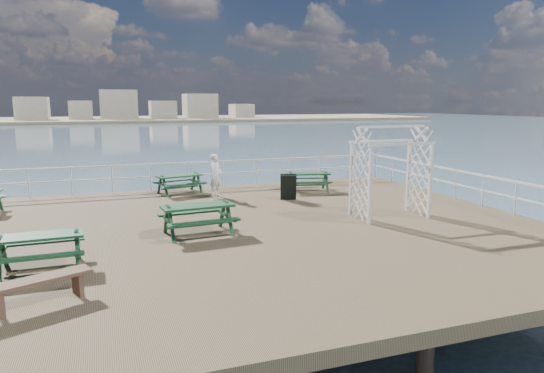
{
  "coord_description": "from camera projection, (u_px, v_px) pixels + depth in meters",
  "views": [
    {
      "loc": [
        -3.28,
        -12.81,
        3.51
      ],
      "look_at": [
        1.31,
        0.16,
        1.1
      ],
      "focal_mm": 32.0,
      "sensor_mm": 36.0,
      "label": 1
    }
  ],
  "objects": [
    {
      "name": "person",
      "position": [
        216.0,
        176.0,
        17.96
      ],
      "size": [
        0.7,
        0.67,
        1.61
      ],
      "primitive_type": "imported",
      "rotation": [
        0.0,
        0.0,
        0.67
      ],
      "color": "white",
      "rests_on": "ground"
    },
    {
      "name": "sea_backdrop",
      "position": [
        156.0,
        116.0,
        142.28
      ],
      "size": [
        300.0,
        300.0,
        9.2
      ],
      "color": "#3A5462",
      "rests_on": "ground"
    },
    {
      "name": "picnic_table_e",
      "position": [
        198.0,
        213.0,
        12.91
      ],
      "size": [
        2.01,
        1.67,
        0.92
      ],
      "rotation": [
        0.0,
        0.0,
        0.08
      ],
      "color": "#143722",
      "rests_on": "ground"
    },
    {
      "name": "picnic_table_d",
      "position": [
        40.0,
        244.0,
        10.21
      ],
      "size": [
        1.78,
        1.45,
        0.86
      ],
      "rotation": [
        0.0,
        0.0,
        0.02
      ],
      "color": "#143722",
      "rests_on": "ground"
    },
    {
      "name": "ground",
      "position": [
        230.0,
        234.0,
        13.6
      ],
      "size": [
        18.0,
        14.0,
        0.3
      ],
      "primitive_type": "cube",
      "color": "brown",
      "rests_on": "ground"
    },
    {
      "name": "picnic_table_c",
      "position": [
        308.0,
        178.0,
        19.28
      ],
      "size": [
        1.96,
        1.71,
        0.82
      ],
      "rotation": [
        0.0,
        0.0,
        -0.23
      ],
      "color": "#143722",
      "rests_on": "ground"
    },
    {
      "name": "sandwich_board",
      "position": [
        288.0,
        187.0,
        17.5
      ],
      "size": [
        0.68,
        0.59,
        0.94
      ],
      "rotation": [
        0.0,
        0.0,
        -0.33
      ],
      "color": "black",
      "rests_on": "ground"
    },
    {
      "name": "flat_bench_near",
      "position": [
        40.0,
        285.0,
        8.43
      ],
      "size": [
        1.76,
        1.06,
        0.5
      ],
      "rotation": [
        0.0,
        0.0,
        0.41
      ],
      "color": "brown",
      "rests_on": "ground"
    },
    {
      "name": "railing",
      "position": [
        208.0,
        184.0,
        15.79
      ],
      "size": [
        17.77,
        13.76,
        1.1
      ],
      "color": "silver",
      "rests_on": "ground"
    },
    {
      "name": "trellis_arbor",
      "position": [
        390.0,
        177.0,
        14.77
      ],
      "size": [
        2.26,
        1.22,
        2.81
      ],
      "rotation": [
        0.0,
        0.0,
        -0.0
      ],
      "color": "silver",
      "rests_on": "ground"
    },
    {
      "name": "picnic_table_b",
      "position": [
        180.0,
        180.0,
        18.71
      ],
      "size": [
        1.99,
        1.76,
        0.83
      ],
      "rotation": [
        0.0,
        0.0,
        0.26
      ],
      "color": "#143722",
      "rests_on": "ground"
    }
  ]
}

